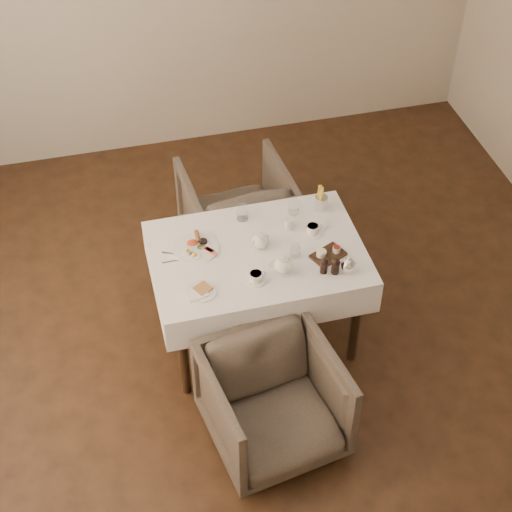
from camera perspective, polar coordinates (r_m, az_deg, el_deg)
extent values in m
plane|color=black|center=(5.16, 2.28, -6.87)|extent=(5.00, 5.00, 0.00)
cube|color=black|center=(4.72, 0.10, 0.00)|extent=(1.20, 0.80, 0.04)
cube|color=white|center=(4.78, 0.10, -0.71)|extent=(1.28, 0.88, 0.23)
cylinder|color=black|center=(5.16, -6.66, -1.44)|extent=(0.06, 0.06, 0.70)
cylinder|color=black|center=(5.33, 4.84, 0.56)|extent=(0.06, 0.06, 0.70)
cylinder|color=black|center=(4.70, -5.32, -7.16)|extent=(0.06, 0.06, 0.70)
cylinder|color=black|center=(4.89, 7.25, -4.74)|extent=(0.06, 0.06, 0.70)
imported|color=#443B32|center=(4.50, 1.28, -10.58)|extent=(0.83, 0.84, 0.67)
imported|color=#443B32|center=(5.62, -1.38, 3.31)|extent=(0.78, 0.80, 0.68)
cylinder|color=white|center=(4.73, -4.42, 0.57)|extent=(0.28, 0.28, 0.01)
ellipsoid|color=#BC3C21|center=(4.75, -4.65, 1.03)|extent=(0.07, 0.06, 0.02)
cylinder|color=brown|center=(4.78, -4.28, 1.44)|extent=(0.03, 0.10, 0.03)
cylinder|color=black|center=(4.75, -3.87, 1.06)|extent=(0.05, 0.05, 0.02)
cube|color=#A52629|center=(4.70, -3.44, 0.43)|extent=(0.09, 0.09, 0.01)
ellipsoid|color=#264C19|center=(4.72, -4.01, 0.69)|extent=(0.06, 0.05, 0.02)
cylinder|color=white|center=(4.47, -4.00, -2.58)|extent=(0.18, 0.18, 0.01)
cube|color=olive|center=(4.47, -3.90, -2.37)|extent=(0.12, 0.12, 0.01)
cube|color=white|center=(4.45, -4.32, -2.78)|extent=(0.13, 0.11, 0.01)
cylinder|color=white|center=(4.84, 2.43, 2.40)|extent=(0.07, 0.07, 0.07)
cylinder|color=white|center=(4.53, -0.01, -1.76)|extent=(0.12, 0.12, 0.01)
cylinder|color=white|center=(4.50, -0.01, -1.50)|extent=(0.09, 0.09, 0.05)
cylinder|color=olive|center=(4.49, -0.01, -1.28)|extent=(0.07, 0.07, 0.00)
cylinder|color=white|center=(4.83, 4.12, 1.72)|extent=(0.12, 0.12, 0.01)
cylinder|color=white|center=(4.82, 4.14, 1.98)|extent=(0.09, 0.09, 0.05)
cylinder|color=olive|center=(4.80, 4.15, 2.20)|extent=(0.07, 0.07, 0.00)
cylinder|color=silver|center=(4.89, -1.00, 3.19)|extent=(0.10, 0.10, 0.10)
cylinder|color=silver|center=(4.65, 2.89, 0.41)|extent=(0.07, 0.07, 0.09)
cylinder|color=silver|center=(4.94, 2.76, 3.60)|extent=(0.07, 0.07, 0.10)
cube|color=black|center=(4.69, 5.27, 0.06)|extent=(0.23, 0.20, 0.02)
cylinder|color=white|center=(4.66, 4.78, 0.20)|extent=(0.06, 0.06, 0.03)
cylinder|color=maroon|center=(4.69, 5.88, 0.49)|extent=(0.05, 0.05, 0.03)
cylinder|color=silver|center=(4.98, 4.75, 3.86)|extent=(0.08, 0.08, 0.10)
cube|color=silver|center=(4.71, -5.75, 0.14)|extent=(0.18, 0.09, 0.00)
cube|color=silver|center=(4.67, -5.81, -0.33)|extent=(0.17, 0.02, 0.00)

